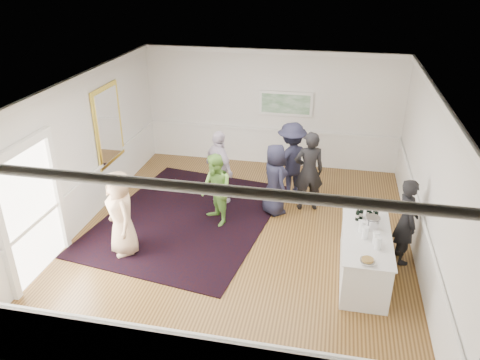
% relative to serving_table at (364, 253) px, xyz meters
% --- Properties ---
extents(floor, '(8.00, 8.00, 0.00)m').
position_rel_serving_table_xyz_m(floor, '(-2.45, 0.82, -0.46)').
color(floor, olive).
rests_on(floor, ground).
extents(ceiling, '(7.00, 8.00, 0.02)m').
position_rel_serving_table_xyz_m(ceiling, '(-2.45, 0.82, 2.74)').
color(ceiling, white).
rests_on(ceiling, wall_back).
extents(wall_left, '(0.02, 8.00, 3.20)m').
position_rel_serving_table_xyz_m(wall_left, '(-5.95, 0.82, 1.14)').
color(wall_left, white).
rests_on(wall_left, floor).
extents(wall_right, '(0.02, 8.00, 3.20)m').
position_rel_serving_table_xyz_m(wall_right, '(1.05, 0.82, 1.14)').
color(wall_right, white).
rests_on(wall_right, floor).
extents(wall_back, '(7.00, 0.02, 3.20)m').
position_rel_serving_table_xyz_m(wall_back, '(-2.45, 4.82, 1.14)').
color(wall_back, white).
rests_on(wall_back, floor).
extents(wall_front, '(7.00, 0.02, 3.20)m').
position_rel_serving_table_xyz_m(wall_front, '(-2.45, -3.18, 1.14)').
color(wall_front, white).
rests_on(wall_front, floor).
extents(wainscoting, '(7.00, 8.00, 1.00)m').
position_rel_serving_table_xyz_m(wainscoting, '(-2.45, 0.82, 0.04)').
color(wainscoting, white).
rests_on(wainscoting, floor).
extents(mirror, '(0.05, 1.25, 1.85)m').
position_rel_serving_table_xyz_m(mirror, '(-5.90, 2.12, 1.34)').
color(mirror, yellow).
rests_on(mirror, wall_left).
extents(doorway, '(0.10, 1.78, 2.56)m').
position_rel_serving_table_xyz_m(doorway, '(-5.90, -1.08, 0.96)').
color(doorway, white).
rests_on(doorway, wall_left).
extents(landscape_painting, '(1.44, 0.06, 0.66)m').
position_rel_serving_table_xyz_m(landscape_painting, '(-2.05, 4.76, 1.32)').
color(landscape_painting, white).
rests_on(landscape_painting, wall_back).
extents(area_rug, '(4.16, 5.08, 0.02)m').
position_rel_serving_table_xyz_m(area_rug, '(-3.81, 1.30, -0.45)').
color(area_rug, black).
rests_on(area_rug, floor).
extents(serving_table, '(0.85, 2.25, 0.91)m').
position_rel_serving_table_xyz_m(serving_table, '(0.00, 0.00, 0.00)').
color(serving_table, silver).
rests_on(serving_table, floor).
extents(bartender, '(0.53, 0.70, 1.72)m').
position_rel_serving_table_xyz_m(bartender, '(0.75, 0.63, 0.40)').
color(bartender, black).
rests_on(bartender, floor).
extents(guest_tan, '(0.99, 1.01, 1.75)m').
position_rel_serving_table_xyz_m(guest_tan, '(-4.64, -0.20, 0.42)').
color(guest_tan, tan).
rests_on(guest_tan, floor).
extents(guest_green, '(0.97, 1.00, 1.62)m').
position_rel_serving_table_xyz_m(guest_green, '(-3.12, 1.25, 0.35)').
color(guest_green, '#6EA843').
rests_on(guest_green, floor).
extents(guest_lilac, '(1.06, 1.06, 1.80)m').
position_rel_serving_table_xyz_m(guest_lilac, '(-3.27, 2.20, 0.44)').
color(guest_lilac, '#B9ACC0').
rests_on(guest_lilac, floor).
extents(guest_dark_a, '(1.38, 1.35, 1.90)m').
position_rel_serving_table_xyz_m(guest_dark_a, '(-1.66, 2.85, 0.49)').
color(guest_dark_a, '#1E1E32').
rests_on(guest_dark_a, floor).
extents(guest_dark_b, '(0.79, 0.63, 1.90)m').
position_rel_serving_table_xyz_m(guest_dark_b, '(-1.21, 2.33, 0.49)').
color(guest_dark_b, black).
rests_on(guest_dark_b, floor).
extents(guest_navy, '(0.91, 0.97, 1.67)m').
position_rel_serving_table_xyz_m(guest_navy, '(-1.94, 1.99, 0.38)').
color(guest_navy, '#1E1E32').
rests_on(guest_navy, floor).
extents(wine_bottles, '(0.41, 0.26, 0.31)m').
position_rel_serving_table_xyz_m(wine_bottles, '(0.00, 0.48, 0.61)').
color(wine_bottles, black).
rests_on(wine_bottles, serving_table).
extents(juice_pitchers, '(0.36, 0.61, 0.24)m').
position_rel_serving_table_xyz_m(juice_pitchers, '(0.03, -0.26, 0.57)').
color(juice_pitchers, '#76B13F').
rests_on(juice_pitchers, serving_table).
extents(ice_bucket, '(0.26, 0.26, 0.25)m').
position_rel_serving_table_xyz_m(ice_bucket, '(0.08, 0.13, 0.57)').
color(ice_bucket, silver).
rests_on(ice_bucket, serving_table).
extents(nut_bowl, '(0.27, 0.27, 0.08)m').
position_rel_serving_table_xyz_m(nut_bowl, '(-0.03, -0.95, 0.49)').
color(nut_bowl, white).
rests_on(nut_bowl, serving_table).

